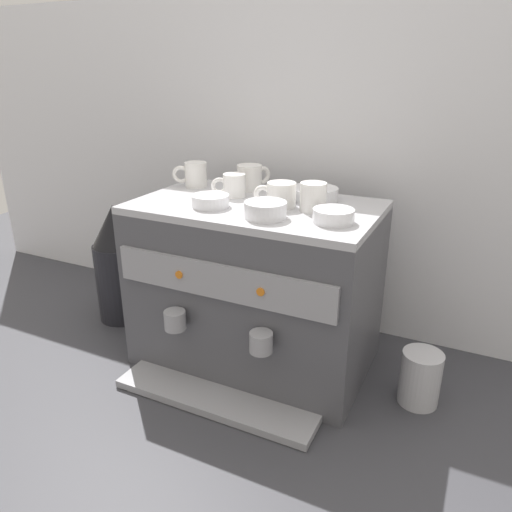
{
  "coord_description": "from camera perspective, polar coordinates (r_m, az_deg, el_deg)",
  "views": [
    {
      "loc": [
        0.54,
        -1.12,
        0.81
      ],
      "look_at": [
        0.0,
        0.0,
        0.32
      ],
      "focal_mm": 33.93,
      "sensor_mm": 36.0,
      "label": 1
    }
  ],
  "objects": [
    {
      "name": "coffee_grinder",
      "position": [
        1.67,
        -15.91,
        -0.94
      ],
      "size": [
        0.16,
        0.16,
        0.4
      ],
      "color": "black",
      "rests_on": "ground_plane"
    },
    {
      "name": "ceramic_cup_1",
      "position": [
        1.22,
        6.69,
        6.98
      ],
      "size": [
        0.08,
        0.09,
        0.07
      ],
      "color": "white",
      "rests_on": "espresso_machine"
    },
    {
      "name": "ceramic_bowl_2",
      "position": [
        1.16,
        1.12,
        5.42
      ],
      "size": [
        0.1,
        0.1,
        0.04
      ],
      "color": "white",
      "rests_on": "espresso_machine"
    },
    {
      "name": "ground_plane",
      "position": [
        1.48,
        0.0,
        -11.67
      ],
      "size": [
        4.0,
        4.0,
        0.0
      ],
      "primitive_type": "plane",
      "color": "#38383D"
    },
    {
      "name": "milk_pitcher",
      "position": [
        1.33,
        18.79,
        -13.45
      ],
      "size": [
        0.1,
        0.1,
        0.14
      ],
      "primitive_type": "cylinder",
      "color": "#B7B7BC",
      "rests_on": "ground_plane"
    },
    {
      "name": "ceramic_cup_4",
      "position": [
        1.35,
        -2.72,
        8.32
      ],
      "size": [
        0.09,
        0.07,
        0.06
      ],
      "color": "white",
      "rests_on": "espresso_machine"
    },
    {
      "name": "ceramic_cup_2",
      "position": [
        1.48,
        -7.26,
        9.51
      ],
      "size": [
        0.1,
        0.07,
        0.07
      ],
      "color": "white",
      "rests_on": "espresso_machine"
    },
    {
      "name": "tiled_backsplash_wall",
      "position": [
        1.56,
        5.15,
        10.34
      ],
      "size": [
        2.8,
        0.03,
        1.02
      ],
      "primitive_type": "cube",
      "color": "silver",
      "rests_on": "ground_plane"
    },
    {
      "name": "ceramic_bowl_3",
      "position": [
        1.14,
        9.11,
        4.67
      ],
      "size": [
        0.1,
        0.1,
        0.03
      ],
      "color": "white",
      "rests_on": "espresso_machine"
    },
    {
      "name": "espresso_machine",
      "position": [
        1.36,
        -0.08,
        -3.51
      ],
      "size": [
        0.64,
        0.5,
        0.47
      ],
      "color": "#4C4C51",
      "rests_on": "ground_plane"
    },
    {
      "name": "ceramic_cup_0",
      "position": [
        1.43,
        -0.63,
        9.26
      ],
      "size": [
        0.08,
        0.11,
        0.07
      ],
      "color": "white",
      "rests_on": "espresso_machine"
    },
    {
      "name": "ceramic_bowl_0",
      "position": [
        1.26,
        -5.39,
        6.46
      ],
      "size": [
        0.1,
        0.1,
        0.03
      ],
      "color": "white",
      "rests_on": "espresso_machine"
    },
    {
      "name": "ceramic_bowl_1",
      "position": [
        1.33,
        6.87,
        7.25
      ],
      "size": [
        0.13,
        0.13,
        0.03
      ],
      "color": "white",
      "rests_on": "espresso_machine"
    },
    {
      "name": "ceramic_cup_3",
      "position": [
        1.25,
        2.86,
        7.24
      ],
      "size": [
        0.11,
        0.07,
        0.06
      ],
      "color": "white",
      "rests_on": "espresso_machine"
    }
  ]
}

